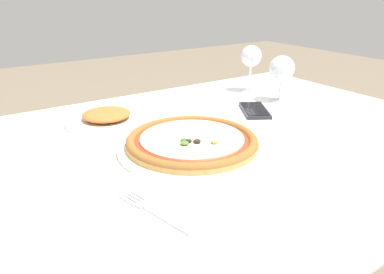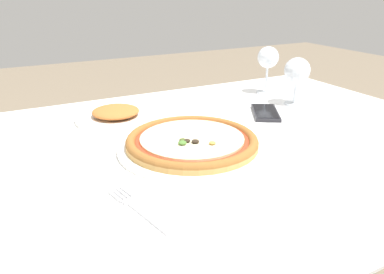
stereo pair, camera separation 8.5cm
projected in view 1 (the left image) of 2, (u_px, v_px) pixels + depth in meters
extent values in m
cube|color=brown|center=(237.00, 142.00, 0.96)|extent=(1.09, 0.86, 0.04)
cube|color=white|center=(237.00, 135.00, 0.95)|extent=(1.19, 0.96, 0.01)
cylinder|color=brown|center=(29.00, 244.00, 1.13)|extent=(0.06, 0.06, 0.67)
cylinder|color=brown|center=(264.00, 165.00, 1.62)|extent=(0.06, 0.06, 0.67)
cylinder|color=white|center=(192.00, 147.00, 0.86)|extent=(0.34, 0.34, 0.01)
cylinder|color=tan|center=(192.00, 143.00, 0.85)|extent=(0.30, 0.30, 0.01)
torus|color=#935B28|center=(192.00, 140.00, 0.85)|extent=(0.30, 0.30, 0.02)
cylinder|color=#BC381E|center=(192.00, 140.00, 0.85)|extent=(0.26, 0.26, 0.00)
cylinder|color=beige|center=(192.00, 138.00, 0.85)|extent=(0.24, 0.24, 0.00)
ellipsoid|color=#425123|center=(184.00, 140.00, 0.82)|extent=(0.01, 0.01, 0.01)
ellipsoid|color=#2D2319|center=(197.00, 141.00, 0.82)|extent=(0.02, 0.02, 0.01)
ellipsoid|color=#4C7A33|center=(185.00, 143.00, 0.81)|extent=(0.02, 0.02, 0.01)
ellipsoid|color=#BC9342|center=(214.00, 142.00, 0.81)|extent=(0.01, 0.01, 0.01)
ellipsoid|color=#2D2319|center=(188.00, 141.00, 0.82)|extent=(0.01, 0.01, 0.01)
cube|color=silver|center=(168.00, 219.00, 0.60)|extent=(0.04, 0.11, 0.00)
cube|color=silver|center=(143.00, 204.00, 0.64)|extent=(0.03, 0.02, 0.00)
cube|color=silver|center=(127.00, 201.00, 0.65)|extent=(0.01, 0.04, 0.00)
cube|color=silver|center=(131.00, 199.00, 0.66)|extent=(0.01, 0.04, 0.00)
cube|color=silver|center=(134.00, 197.00, 0.66)|extent=(0.01, 0.04, 0.00)
cube|color=silver|center=(138.00, 196.00, 0.67)|extent=(0.01, 0.04, 0.00)
cylinder|color=silver|center=(249.00, 90.00, 1.33)|extent=(0.06, 0.06, 0.00)
cylinder|color=silver|center=(250.00, 78.00, 1.31)|extent=(0.01, 0.01, 0.09)
sphere|color=silver|center=(251.00, 56.00, 1.29)|extent=(0.07, 0.07, 0.07)
cylinder|color=silver|center=(279.00, 101.00, 1.22)|extent=(0.06, 0.06, 0.00)
cylinder|color=silver|center=(280.00, 90.00, 1.20)|extent=(0.01, 0.01, 0.07)
sphere|color=silver|center=(282.00, 68.00, 1.18)|extent=(0.08, 0.08, 0.08)
cube|color=#232328|center=(255.00, 110.00, 1.11)|extent=(0.13, 0.16, 0.01)
cube|color=black|center=(255.00, 108.00, 1.11)|extent=(0.12, 0.14, 0.00)
cylinder|color=white|center=(107.00, 120.00, 1.03)|extent=(0.23, 0.23, 0.01)
ellipsoid|color=#BC662D|center=(106.00, 114.00, 1.02)|extent=(0.13, 0.13, 0.03)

